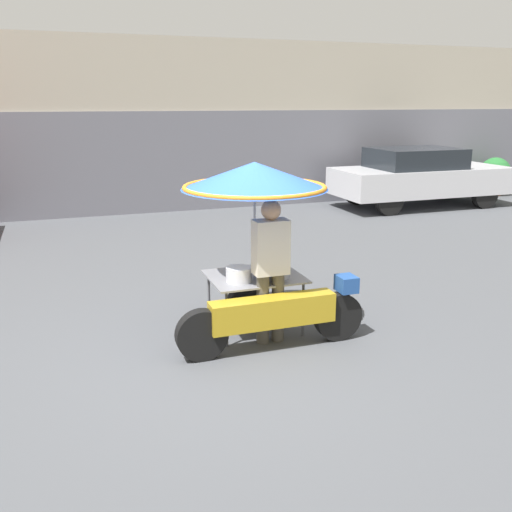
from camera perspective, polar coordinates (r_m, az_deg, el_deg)
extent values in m
plane|color=#4C4F54|center=(6.31, -2.32, -9.45)|extent=(36.00, 36.00, 0.00)
cube|color=#B2A893|center=(14.87, -13.35, 12.58)|extent=(28.00, 2.00, 4.08)
cube|color=slate|center=(13.90, -12.65, 8.99)|extent=(23.80, 0.06, 2.40)
cylinder|color=black|center=(6.55, 8.18, -6.00)|extent=(0.55, 0.14, 0.55)
cylinder|color=black|center=(6.02, -5.44, -7.87)|extent=(0.55, 0.14, 0.55)
cube|color=#B7931E|center=(6.18, 1.68, -5.57)|extent=(1.40, 0.24, 0.32)
cube|color=#234C93|center=(6.47, 9.04, -2.75)|extent=(0.20, 0.24, 0.18)
cylinder|color=black|center=(7.00, -0.86, -4.66)|extent=(0.50, 0.14, 0.50)
cylinder|color=#515156|center=(6.58, 4.71, -5.36)|extent=(0.03, 0.03, 0.65)
cylinder|color=#515156|center=(7.22, 2.28, -3.39)|extent=(0.03, 0.03, 0.65)
cylinder|color=#515156|center=(6.28, -2.95, -6.35)|extent=(0.03, 0.03, 0.65)
cylinder|color=#515156|center=(6.96, -4.72, -4.19)|extent=(0.03, 0.03, 0.65)
cube|color=gray|center=(6.64, -0.14, -2.06)|extent=(1.07, 0.88, 0.02)
cylinder|color=#B2B2B7|center=(6.50, -0.15, 2.30)|extent=(0.03, 0.03, 1.02)
cone|color=blue|center=(6.38, -0.15, 8.06)|extent=(1.65, 1.65, 0.30)
torus|color=orange|center=(6.40, -0.15, 6.91)|extent=(1.61, 1.61, 0.05)
cylinder|color=silver|center=(6.39, -1.73, -1.86)|extent=(0.29, 0.29, 0.17)
cylinder|color=#939399|center=(6.54, 1.79, -1.19)|extent=(0.37, 0.37, 0.23)
cylinder|color=#4C473D|center=(6.36, 0.68, -5.30)|extent=(0.14, 0.14, 0.80)
cylinder|color=#4C473D|center=(6.42, 2.20, -5.11)|extent=(0.14, 0.14, 0.80)
cube|color=beige|center=(6.18, 1.48, 0.90)|extent=(0.38, 0.22, 0.60)
sphere|color=tan|center=(6.09, 1.51, 4.63)|extent=(0.22, 0.22, 0.22)
cylinder|color=black|center=(15.56, 21.92, 5.70)|extent=(0.68, 0.20, 0.68)
cylinder|color=black|center=(16.73, 18.47, 6.61)|extent=(0.68, 0.20, 0.68)
cylinder|color=black|center=(13.90, 13.19, 5.37)|extent=(0.68, 0.20, 0.68)
cylinder|color=black|center=(15.20, 10.07, 6.36)|extent=(0.68, 0.20, 0.68)
cube|color=silver|center=(15.25, 16.16, 7.27)|extent=(4.49, 1.81, 0.66)
cube|color=#1E2328|center=(15.06, 15.62, 9.42)|extent=(2.15, 1.59, 0.49)
cylinder|color=brown|center=(17.87, 22.62, 6.09)|extent=(0.44, 0.44, 0.28)
sphere|color=#287033|center=(17.80, 22.79, 7.70)|extent=(0.86, 0.86, 0.86)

